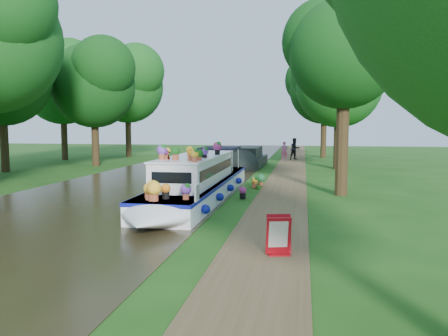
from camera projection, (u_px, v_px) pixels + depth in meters
ground at (248, 204)px, 17.29m from camera, size 100.00×100.00×0.00m
canal_water at (107, 200)px, 18.36m from camera, size 10.00×100.00×0.02m
towpath at (279, 205)px, 17.08m from camera, size 2.20×100.00×0.03m
plant_boat at (196, 180)px, 18.13m from camera, size 2.29×13.52×2.22m
tree_near_overhang at (344, 45)px, 18.97m from camera, size 5.52×5.28×8.99m
tree_near_mid at (339, 78)px, 30.63m from camera, size 6.90×6.60×9.40m
tree_near_far at (324, 84)px, 41.43m from camera, size 7.59×7.26×10.30m
tree_far_c at (94, 80)px, 32.85m from camera, size 7.13×6.82×9.59m
tree_far_d at (127, 81)px, 42.83m from camera, size 8.05×7.70×10.85m
tree_far_g at (1, 69)px, 28.64m from camera, size 7.36×7.04×9.95m
tree_far_h at (63, 80)px, 38.67m from camera, size 7.82×7.48×10.49m
second_boat at (248, 159)px, 32.51m from camera, size 2.32×7.74×1.49m
sandwich_board at (279, 237)px, 10.50m from camera, size 0.63×0.59×0.95m
pedestrian_pink at (284, 151)px, 37.94m from camera, size 0.67×0.50×1.66m
pedestrian_dark at (295, 149)px, 39.29m from camera, size 1.17×1.09×1.93m
verge_plant at (259, 185)px, 21.36m from camera, size 0.34×0.29×0.37m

